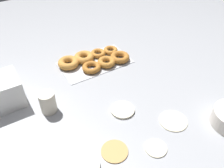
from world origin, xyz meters
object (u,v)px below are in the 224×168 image
at_px(pancake_0, 156,148).
at_px(donut_tray, 94,60).
at_px(pancake_1, 115,151).
at_px(pancake_4, 123,110).
at_px(container_stack, 2,92).
at_px(pancake_2, 173,120).
at_px(paper_cup, 48,102).
at_px(pancake_3, 85,167).

bearing_deg(pancake_0, donut_tray, -96.02).
relative_size(pancake_1, pancake_4, 0.98).
xyz_separation_m(pancake_0, container_stack, (0.41, -0.53, 0.06)).
bearing_deg(pancake_2, pancake_4, -47.20).
height_order(pancake_4, container_stack, container_stack).
height_order(pancake_1, donut_tray, donut_tray).
distance_m(pancake_0, pancake_1, 0.15).
height_order(pancake_1, pancake_2, pancake_1).
height_order(pancake_0, container_stack, container_stack).
relative_size(pancake_0, donut_tray, 0.22).
bearing_deg(donut_tray, paper_cup, 32.74).
xyz_separation_m(pancake_2, container_stack, (0.55, -0.47, 0.06)).
bearing_deg(pancake_2, paper_cup, -38.05).
relative_size(pancake_2, paper_cup, 1.21).
bearing_deg(paper_cup, pancake_1, 112.11).
xyz_separation_m(pancake_1, pancake_2, (-0.28, 0.00, -0.00)).
height_order(pancake_0, pancake_4, same).
distance_m(pancake_2, donut_tray, 0.54).
height_order(pancake_0, pancake_1, same).
bearing_deg(pancake_1, pancake_3, 0.21).
distance_m(pancake_0, pancake_3, 0.26).
relative_size(pancake_1, container_stack, 0.63).
bearing_deg(donut_tray, pancake_3, 58.88).
bearing_deg(pancake_0, pancake_3, -14.67).
distance_m(pancake_3, paper_cup, 0.32).
xyz_separation_m(pancake_2, paper_cup, (0.41, -0.32, 0.04)).
relative_size(pancake_0, pancake_4, 0.80).
relative_size(pancake_4, container_stack, 0.64).
relative_size(donut_tray, paper_cup, 3.94).
xyz_separation_m(pancake_3, paper_cup, (0.01, -0.32, 0.04)).
bearing_deg(pancake_2, pancake_1, -0.52).
bearing_deg(pancake_1, pancake_2, 179.48).
xyz_separation_m(pancake_0, pancake_3, (0.26, -0.07, 0.00)).
relative_size(pancake_3, pancake_4, 1.04).
relative_size(pancake_0, container_stack, 0.51).
xyz_separation_m(pancake_1, donut_tray, (-0.20, -0.53, 0.01)).
distance_m(pancake_4, container_stack, 0.52).
distance_m(donut_tray, container_stack, 0.48).
relative_size(pancake_0, pancake_2, 0.71).
bearing_deg(pancake_1, pancake_4, -131.49).
bearing_deg(container_stack, pancake_4, 142.91).
distance_m(pancake_1, donut_tray, 0.56).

